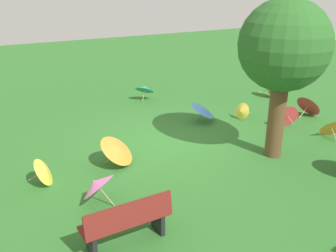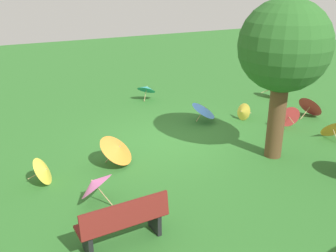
{
  "view_description": "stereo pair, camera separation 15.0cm",
  "coord_description": "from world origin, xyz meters",
  "px_view_note": "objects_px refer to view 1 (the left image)",
  "views": [
    {
      "loc": [
        4.83,
        8.82,
        4.38
      ],
      "look_at": [
        0.28,
        0.31,
        0.6
      ],
      "focal_mm": 40.45,
      "sensor_mm": 36.0,
      "label": 1
    },
    {
      "loc": [
        4.7,
        8.89,
        4.38
      ],
      "look_at": [
        0.28,
        0.31,
        0.6
      ],
      "focal_mm": 40.45,
      "sensor_mm": 36.0,
      "label": 2
    }
  ],
  "objects_px": {
    "shade_tree": "(284,48)",
    "parasol_red_0": "(287,115)",
    "parasol_yellow_1": "(241,111)",
    "parasol_pink_0": "(96,184)",
    "parasol_blue_0": "(203,109)",
    "parasol_yellow_0": "(45,171)",
    "parasol_red_2": "(309,105)",
    "park_bench": "(127,222)",
    "parasol_orange_0": "(118,149)",
    "parasol_teal_0": "(145,88)",
    "parasol_orange_2": "(331,127)",
    "parasol_orange_3": "(270,88)"
  },
  "relations": [
    {
      "from": "parasol_pink_0",
      "to": "parasol_orange_3",
      "type": "height_order",
      "value": "parasol_pink_0"
    },
    {
      "from": "parasol_orange_0",
      "to": "parasol_orange_2",
      "type": "bearing_deg",
      "value": 168.39
    },
    {
      "from": "parasol_teal_0",
      "to": "parasol_red_0",
      "type": "bearing_deg",
      "value": 121.11
    },
    {
      "from": "parasol_orange_3",
      "to": "shade_tree",
      "type": "bearing_deg",
      "value": 48.55
    },
    {
      "from": "parasol_blue_0",
      "to": "parasol_orange_3",
      "type": "height_order",
      "value": "parasol_blue_0"
    },
    {
      "from": "parasol_orange_3",
      "to": "parasol_blue_0",
      "type": "bearing_deg",
      "value": 16.09
    },
    {
      "from": "parasol_teal_0",
      "to": "parasol_orange_2",
      "type": "distance_m",
      "value": 6.75
    },
    {
      "from": "parasol_orange_2",
      "to": "parasol_teal_0",
      "type": "bearing_deg",
      "value": -61.18
    },
    {
      "from": "shade_tree",
      "to": "parasol_orange_0",
      "type": "xyz_separation_m",
      "value": [
        3.8,
        -1.37,
        -2.38
      ]
    },
    {
      "from": "parasol_red_2",
      "to": "park_bench",
      "type": "bearing_deg",
      "value": 22.56
    },
    {
      "from": "parasol_pink_0",
      "to": "parasol_orange_0",
      "type": "xyz_separation_m",
      "value": [
        -1.03,
        -1.4,
        0.0
      ]
    },
    {
      "from": "parasol_blue_0",
      "to": "parasol_yellow_1",
      "type": "xyz_separation_m",
      "value": [
        -1.23,
        0.4,
        -0.15
      ]
    },
    {
      "from": "shade_tree",
      "to": "parasol_orange_0",
      "type": "distance_m",
      "value": 4.69
    },
    {
      "from": "parasol_blue_0",
      "to": "parasol_yellow_0",
      "type": "distance_m",
      "value": 5.59
    },
    {
      "from": "shade_tree",
      "to": "parasol_red_2",
      "type": "xyz_separation_m",
      "value": [
        -3.22,
        -1.78,
        -2.45
      ]
    },
    {
      "from": "shade_tree",
      "to": "parasol_red_0",
      "type": "distance_m",
      "value": 3.4
    },
    {
      "from": "parasol_blue_0",
      "to": "parasol_pink_0",
      "type": "xyz_separation_m",
      "value": [
        4.56,
        2.98,
        0.0
      ]
    },
    {
      "from": "parasol_yellow_0",
      "to": "parasol_orange_2",
      "type": "relative_size",
      "value": 0.93
    },
    {
      "from": "shade_tree",
      "to": "park_bench",
      "type": "bearing_deg",
      "value": 17.91
    },
    {
      "from": "parasol_teal_0",
      "to": "parasol_yellow_1",
      "type": "xyz_separation_m",
      "value": [
        -1.88,
        3.47,
        -0.16
      ]
    },
    {
      "from": "parasol_pink_0",
      "to": "parasol_blue_0",
      "type": "bearing_deg",
      "value": -146.86
    },
    {
      "from": "parasol_red_0",
      "to": "parasol_orange_0",
      "type": "height_order",
      "value": "parasol_orange_0"
    },
    {
      "from": "parasol_yellow_0",
      "to": "parasol_red_2",
      "type": "height_order",
      "value": "parasol_red_2"
    },
    {
      "from": "parasol_orange_2",
      "to": "park_bench",
      "type": "bearing_deg",
      "value": 13.13
    },
    {
      "from": "parasol_teal_0",
      "to": "parasol_blue_0",
      "type": "bearing_deg",
      "value": 102.05
    },
    {
      "from": "parasol_teal_0",
      "to": "parasol_orange_3",
      "type": "height_order",
      "value": "parasol_orange_3"
    },
    {
      "from": "parasol_yellow_1",
      "to": "shade_tree",
      "type": "bearing_deg",
      "value": 69.38
    },
    {
      "from": "park_bench",
      "to": "parasol_blue_0",
      "type": "xyz_separation_m",
      "value": [
        -4.5,
        -4.49,
        -0.02
      ]
    },
    {
      "from": "parasol_pink_0",
      "to": "parasol_yellow_1",
      "type": "height_order",
      "value": "parasol_pink_0"
    },
    {
      "from": "parasol_teal_0",
      "to": "parasol_orange_3",
      "type": "xyz_separation_m",
      "value": [
        -4.51,
        1.96,
        -0.1
      ]
    },
    {
      "from": "parasol_yellow_0",
      "to": "park_bench",
      "type": "bearing_deg",
      "value": 106.47
    },
    {
      "from": "parasol_teal_0",
      "to": "parasol_yellow_1",
      "type": "relative_size",
      "value": 1.66
    },
    {
      "from": "parasol_blue_0",
      "to": "parasol_orange_2",
      "type": "relative_size",
      "value": 1.36
    },
    {
      "from": "parasol_red_0",
      "to": "parasol_yellow_1",
      "type": "relative_size",
      "value": 1.27
    },
    {
      "from": "parasol_yellow_0",
      "to": "parasol_teal_0",
      "type": "xyz_separation_m",
      "value": [
        -4.68,
        -4.74,
        0.13
      ]
    },
    {
      "from": "parasol_red_0",
      "to": "parasol_orange_2",
      "type": "bearing_deg",
      "value": 109.93
    },
    {
      "from": "parasol_blue_0",
      "to": "parasol_yellow_1",
      "type": "distance_m",
      "value": 1.3
    },
    {
      "from": "parasol_teal_0",
      "to": "parasol_red_2",
      "type": "height_order",
      "value": "parasol_red_2"
    },
    {
      "from": "parasol_red_0",
      "to": "parasol_red_2",
      "type": "bearing_deg",
      "value": -165.24
    },
    {
      "from": "park_bench",
      "to": "parasol_orange_0",
      "type": "xyz_separation_m",
      "value": [
        -0.97,
        -2.91,
        -0.02
      ]
    },
    {
      "from": "shade_tree",
      "to": "parasol_teal_0",
      "type": "xyz_separation_m",
      "value": [
        0.92,
        -6.02,
        -2.37
      ]
    },
    {
      "from": "parasol_red_0",
      "to": "parasol_yellow_1",
      "type": "bearing_deg",
      "value": -51.7
    },
    {
      "from": "parasol_yellow_0",
      "to": "shade_tree",
      "type": "bearing_deg",
      "value": 167.12
    },
    {
      "from": "parasol_orange_0",
      "to": "parasol_yellow_1",
      "type": "bearing_deg",
      "value": -166.1
    },
    {
      "from": "parasol_pink_0",
      "to": "parasol_yellow_0",
      "type": "bearing_deg",
      "value": -59.3
    },
    {
      "from": "parasol_yellow_1",
      "to": "parasol_pink_0",
      "type": "bearing_deg",
      "value": 24.0
    },
    {
      "from": "parasol_yellow_0",
      "to": "parasol_teal_0",
      "type": "bearing_deg",
      "value": -134.59
    },
    {
      "from": "parasol_orange_0",
      "to": "parasol_yellow_1",
      "type": "height_order",
      "value": "parasol_orange_0"
    },
    {
      "from": "parasol_red_2",
      "to": "parasol_teal_0",
      "type": "bearing_deg",
      "value": -45.68
    },
    {
      "from": "parasol_orange_0",
      "to": "parasol_pink_0",
      "type": "bearing_deg",
      "value": 53.75
    }
  ]
}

